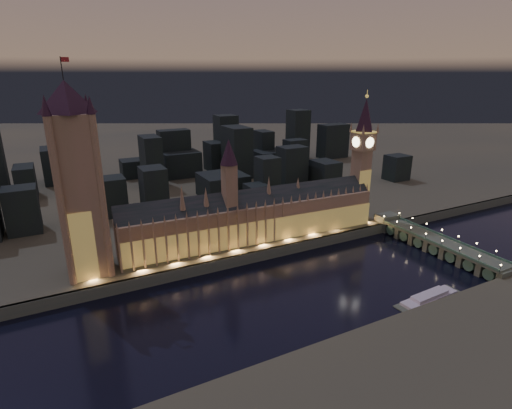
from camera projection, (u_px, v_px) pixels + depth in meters
name	position (u px, v px, depth m)	size (l,w,h in m)	color
ground_plane	(289.00, 287.00, 252.86)	(2000.00, 2000.00, 0.00)	black
north_bank	(131.00, 149.00, 690.61)	(2000.00, 960.00, 8.00)	#3D4238
embankment_wall	(259.00, 256.00, 286.21)	(2000.00, 2.50, 8.00)	#46574C
palace_of_westminster	(254.00, 216.00, 299.49)	(202.00, 28.54, 78.00)	#8A7756
victoria_tower	(77.00, 174.00, 234.66)	(31.68, 31.68, 129.30)	#8A7756
elizabeth_tower	(363.00, 150.00, 330.53)	(18.00, 18.00, 108.19)	#8A7756
westminster_bridge	(433.00, 243.00, 302.96)	(18.40, 113.00, 15.90)	#46574C
river_boat	(429.00, 298.00, 237.66)	(49.40, 13.80, 4.50)	#46574C
city_backdrop	(200.00, 162.00, 463.69)	(469.34, 215.63, 73.51)	black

